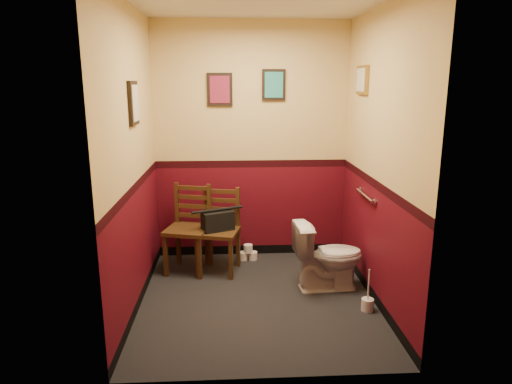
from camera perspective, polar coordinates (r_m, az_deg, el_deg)
floor at (r=4.49m, az=0.18°, el=-13.26°), size 2.20×2.40×0.00m
wall_back at (r=5.25m, az=-0.59°, el=6.15°), size 2.20×0.00×2.70m
wall_front at (r=2.89m, az=1.62°, el=0.03°), size 2.20×0.00×2.70m
wall_left at (r=4.15m, az=-15.17°, el=3.69°), size 0.00×2.40×2.70m
wall_right at (r=4.28m, az=15.12°, el=3.97°), size 0.00×2.40×2.70m
grab_bar at (r=4.58m, az=13.48°, el=-0.43°), size 0.05×0.56×0.06m
framed_print_back_a at (r=5.18m, az=-4.56°, el=12.66°), size 0.28×0.04×0.36m
framed_print_back_b at (r=5.21m, az=2.23°, el=13.24°), size 0.26×0.04×0.34m
framed_print_left at (r=4.19m, az=-15.04°, el=10.68°), size 0.04×0.30×0.38m
framed_print_right at (r=4.79m, az=13.13°, el=13.49°), size 0.04×0.34×0.28m
toilet at (r=4.64m, az=9.02°, el=-7.94°), size 0.72×0.44×0.68m
toilet_brush at (r=4.39m, az=13.76°, el=-13.41°), size 0.11×0.11×0.40m
chair_left at (r=5.04m, az=-8.36°, el=-4.53°), size 0.54×0.54×0.95m
chair_right at (r=4.99m, az=-4.66°, el=-4.83°), size 0.51×0.51×0.91m
handbag at (r=4.92m, az=-4.81°, el=-3.59°), size 0.37×0.28×0.24m
tp_stack at (r=5.38m, az=-1.00°, el=-7.68°), size 0.22×0.11×0.19m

